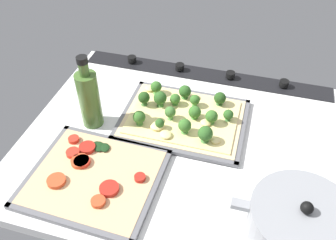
{
  "coord_description": "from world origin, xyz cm",
  "views": [
    {
      "loc": [
        -14.61,
        64.18,
        67.13
      ],
      "look_at": [
        3.97,
        -1.47,
        4.73
      ],
      "focal_mm": 38.66,
      "sensor_mm": 36.0,
      "label": 1
    }
  ],
  "objects_px": {
    "baking_tray_back": "(95,179)",
    "veggie_pizza_back": "(93,175)",
    "broccoli_pizza": "(182,115)",
    "oil_bottle": "(89,99)",
    "cooking_pot": "(299,226)",
    "baking_tray_front": "(183,121)"
  },
  "relations": [
    {
      "from": "baking_tray_back",
      "to": "baking_tray_front",
      "type": "bearing_deg",
      "value": -120.88
    },
    {
      "from": "baking_tray_back",
      "to": "veggie_pizza_back",
      "type": "distance_m",
      "value": 0.01
    },
    {
      "from": "cooking_pot",
      "to": "oil_bottle",
      "type": "distance_m",
      "value": 0.57
    },
    {
      "from": "broccoli_pizza",
      "to": "oil_bottle",
      "type": "xyz_separation_m",
      "value": [
        0.23,
        0.07,
        0.06
      ]
    },
    {
      "from": "baking_tray_front",
      "to": "broccoli_pizza",
      "type": "relative_size",
      "value": 1.08
    },
    {
      "from": "broccoli_pizza",
      "to": "veggie_pizza_back",
      "type": "bearing_deg",
      "value": 58.66
    },
    {
      "from": "broccoli_pizza",
      "to": "baking_tray_back",
      "type": "relative_size",
      "value": 1.02
    },
    {
      "from": "baking_tray_front",
      "to": "oil_bottle",
      "type": "height_order",
      "value": "oil_bottle"
    },
    {
      "from": "baking_tray_front",
      "to": "cooking_pot",
      "type": "distance_m",
      "value": 0.41
    },
    {
      "from": "broccoli_pizza",
      "to": "cooking_pot",
      "type": "xyz_separation_m",
      "value": [
        -0.3,
        0.28,
        0.03
      ]
    },
    {
      "from": "broccoli_pizza",
      "to": "veggie_pizza_back",
      "type": "xyz_separation_m",
      "value": [
        0.15,
        0.25,
        -0.01
      ]
    },
    {
      "from": "baking_tray_front",
      "to": "baking_tray_back",
      "type": "distance_m",
      "value": 0.29
    },
    {
      "from": "broccoli_pizza",
      "to": "cooking_pot",
      "type": "height_order",
      "value": "cooking_pot"
    },
    {
      "from": "baking_tray_front",
      "to": "veggie_pizza_back",
      "type": "bearing_deg",
      "value": 57.91
    },
    {
      "from": "cooking_pot",
      "to": "broccoli_pizza",
      "type": "bearing_deg",
      "value": -43.0
    },
    {
      "from": "broccoli_pizza",
      "to": "baking_tray_back",
      "type": "xyz_separation_m",
      "value": [
        0.15,
        0.25,
        -0.02
      ]
    },
    {
      "from": "baking_tray_back",
      "to": "cooking_pot",
      "type": "xyz_separation_m",
      "value": [
        -0.45,
        0.03,
        0.05
      ]
    },
    {
      "from": "veggie_pizza_back",
      "to": "oil_bottle",
      "type": "bearing_deg",
      "value": -65.33
    },
    {
      "from": "veggie_pizza_back",
      "to": "oil_bottle",
      "type": "height_order",
      "value": "oil_bottle"
    },
    {
      "from": "baking_tray_front",
      "to": "baking_tray_back",
      "type": "height_order",
      "value": "same"
    },
    {
      "from": "baking_tray_back",
      "to": "veggie_pizza_back",
      "type": "bearing_deg",
      "value": -38.48
    },
    {
      "from": "baking_tray_front",
      "to": "baking_tray_back",
      "type": "xyz_separation_m",
      "value": [
        0.15,
        0.25,
        0.0
      ]
    }
  ]
}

